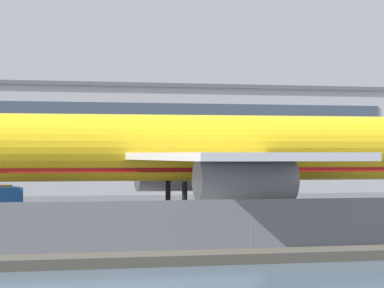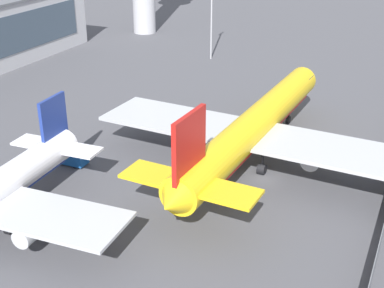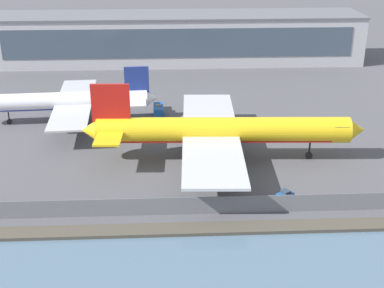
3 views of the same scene
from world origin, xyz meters
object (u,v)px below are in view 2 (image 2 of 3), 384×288
ops_van (68,155)px  apron_light_mast_apron_west (212,7)px  cargo_jet_yellow (253,128)px  baggage_tug (379,155)px

ops_van → apron_light_mast_apron_west: apron_light_mast_apron_west is taller
cargo_jet_yellow → baggage_tug: (8.43, -15.98, -4.56)m
ops_van → apron_light_mast_apron_west: 58.59m
baggage_tug → ops_van: bearing=116.3°
cargo_jet_yellow → baggage_tug: size_ratio=14.02×
cargo_jet_yellow → ops_van: bearing=115.2°
cargo_jet_yellow → ops_van: 25.90m
baggage_tug → apron_light_mast_apron_west: size_ratio=0.17×
baggage_tug → apron_light_mast_apron_west: (38.23, 42.07, 10.99)m
cargo_jet_yellow → apron_light_mast_apron_west: 53.84m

